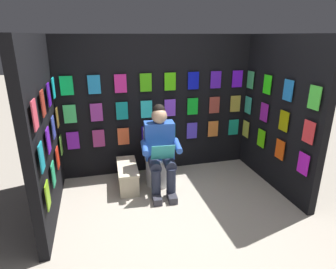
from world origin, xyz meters
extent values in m
plane|color=#B2A899|center=(0.00, 0.00, 0.00)|extent=(30.00, 30.00, 0.00)
cube|color=black|center=(0.00, -1.75, 1.04)|extent=(3.01, 0.10, 2.07)
cube|color=purple|center=(1.27, -1.67, 0.62)|extent=(0.17, 0.01, 0.26)
cube|color=#9F2D75|center=(0.91, -1.67, 0.62)|extent=(0.17, 0.01, 0.26)
cube|color=#E0572D|center=(0.54, -1.67, 0.62)|extent=(0.17, 0.01, 0.26)
cube|color=#1E0AA0|center=(0.18, -1.67, 0.62)|extent=(0.17, 0.01, 0.26)
cube|color=#129088|center=(-0.18, -1.67, 0.62)|extent=(0.17, 0.01, 0.26)
cube|color=#4D3AD1|center=(-0.54, -1.67, 0.62)|extent=(0.17, 0.01, 0.26)
cube|color=orange|center=(-0.91, -1.67, 0.62)|extent=(0.17, 0.01, 0.26)
cube|color=#15947A|center=(-1.27, -1.67, 0.62)|extent=(0.17, 0.01, 0.26)
cube|color=#41D36F|center=(1.27, -1.67, 1.01)|extent=(0.17, 0.01, 0.26)
cube|color=purple|center=(0.91, -1.67, 1.01)|extent=(0.17, 0.01, 0.26)
cube|color=#0E8E8C|center=(0.54, -1.67, 1.01)|extent=(0.17, 0.01, 0.26)
cube|color=#2CCDC8|center=(0.18, -1.67, 1.01)|extent=(0.17, 0.01, 0.26)
cube|color=#7F3CDD|center=(-0.18, -1.67, 1.01)|extent=(0.17, 0.01, 0.26)
cube|color=#0CB022|center=(-0.54, -1.67, 1.01)|extent=(0.17, 0.01, 0.26)
cube|color=#9B3D32|center=(-0.91, -1.67, 1.01)|extent=(0.17, 0.01, 0.26)
cube|color=#AC9535|center=(-1.27, -1.67, 1.01)|extent=(0.17, 0.01, 0.26)
cube|color=#0EC454|center=(1.27, -1.67, 1.41)|extent=(0.17, 0.01, 0.26)
cube|color=#1F8ECD|center=(0.91, -1.67, 1.41)|extent=(0.17, 0.01, 0.26)
cube|color=#D32389|center=(0.54, -1.67, 1.41)|extent=(0.17, 0.01, 0.26)
cube|color=#44B710|center=(0.18, -1.67, 1.41)|extent=(0.17, 0.01, 0.26)
cube|color=#49CB0D|center=(-0.18, -1.67, 1.41)|extent=(0.17, 0.01, 0.26)
cube|color=#0A13C0|center=(-0.54, -1.67, 1.41)|extent=(0.17, 0.01, 0.26)
cube|color=#541BC1|center=(-0.91, -1.67, 1.41)|extent=(0.17, 0.01, 0.26)
cube|color=#6B14E3|center=(-1.27, -1.67, 1.41)|extent=(0.17, 0.01, 0.26)
cube|color=black|center=(-1.50, -0.85, 1.04)|extent=(0.10, 1.70, 2.07)
cube|color=gold|center=(-1.42, -1.53, 0.62)|extent=(0.01, 0.17, 0.26)
cube|color=#59D80D|center=(-1.42, -1.08, 0.62)|extent=(0.01, 0.17, 0.26)
cube|color=#EA4D0F|center=(-1.42, -0.62, 0.62)|extent=(0.01, 0.17, 0.26)
cube|color=#B817C2|center=(-1.42, -0.17, 0.62)|extent=(0.01, 0.17, 0.26)
cube|color=teal|center=(-1.42, -1.53, 1.01)|extent=(0.01, 0.17, 0.26)
cube|color=purple|center=(-1.42, -1.08, 1.01)|extent=(0.01, 0.17, 0.26)
cube|color=#969308|center=(-1.42, -0.62, 1.01)|extent=(0.01, 0.17, 0.26)
cube|color=red|center=(-1.42, -0.17, 1.01)|extent=(0.01, 0.17, 0.26)
cube|color=#3AAA59|center=(-1.42, -1.53, 1.41)|extent=(0.01, 0.17, 0.26)
cube|color=#2BEF14|center=(-1.42, -1.08, 1.41)|extent=(0.01, 0.17, 0.26)
cube|color=blue|center=(-1.42, -0.62, 1.41)|extent=(0.01, 0.17, 0.26)
cube|color=#48CB3D|center=(-1.42, -0.17, 1.41)|extent=(0.01, 0.17, 0.26)
cube|color=black|center=(1.50, -0.85, 1.04)|extent=(0.10, 1.70, 2.07)
cube|color=#78B21A|center=(1.42, -0.17, 0.62)|extent=(0.01, 0.17, 0.26)
cube|color=#2BAF72|center=(1.42, -0.62, 0.62)|extent=(0.01, 0.17, 0.26)
cube|color=red|center=(1.42, -1.08, 0.62)|extent=(0.01, 0.17, 0.26)
cube|color=#599E32|center=(1.42, -1.53, 0.62)|extent=(0.01, 0.17, 0.26)
cube|color=teal|center=(1.42, -0.17, 1.01)|extent=(0.01, 0.17, 0.26)
cube|color=#661DC0|center=(1.42, -0.62, 1.01)|extent=(0.01, 0.17, 0.26)
cube|color=#3846AE|center=(1.42, -1.08, 1.01)|extent=(0.01, 0.17, 0.26)
cube|color=olive|center=(1.42, -1.53, 1.01)|extent=(0.01, 0.17, 0.26)
cube|color=#E5465A|center=(1.42, -0.17, 1.41)|extent=(0.01, 0.17, 0.26)
cube|color=#A12E22|center=(1.42, -0.62, 1.41)|extent=(0.01, 0.17, 0.26)
cube|color=#4D11A8|center=(1.42, -1.08, 1.41)|extent=(0.01, 0.17, 0.26)
cube|color=#19D4DE|center=(1.42, -1.53, 1.41)|extent=(0.01, 0.17, 0.26)
cylinder|color=white|center=(0.10, -1.23, 0.20)|extent=(0.38, 0.38, 0.40)
cylinder|color=white|center=(0.10, -1.23, 0.41)|extent=(0.41, 0.41, 0.02)
cube|color=white|center=(0.08, -1.49, 0.58)|extent=(0.39, 0.21, 0.36)
cylinder|color=white|center=(0.08, -1.40, 0.58)|extent=(0.39, 0.10, 0.39)
cube|color=blue|center=(0.10, -1.20, 0.68)|extent=(0.42, 0.25, 0.52)
sphere|color=tan|center=(0.10, -1.17, 1.04)|extent=(0.21, 0.21, 0.21)
sphere|color=black|center=(0.10, -1.20, 1.11)|extent=(0.17, 0.17, 0.17)
cylinder|color=#23283D|center=(0.01, -0.99, 0.44)|extent=(0.18, 0.41, 0.15)
cylinder|color=#23283D|center=(0.21, -1.01, 0.44)|extent=(0.18, 0.41, 0.15)
cylinder|color=#23283D|center=(0.03, -0.81, 0.21)|extent=(0.12, 0.12, 0.42)
cylinder|color=#23283D|center=(0.23, -0.83, 0.21)|extent=(0.12, 0.12, 0.42)
cube|color=#33333D|center=(0.03, -0.75, 0.04)|extent=(0.13, 0.27, 0.09)
cube|color=#33333D|center=(0.23, -0.77, 0.04)|extent=(0.13, 0.27, 0.09)
cylinder|color=blue|center=(-0.11, -1.00, 0.66)|extent=(0.11, 0.32, 0.13)
cylinder|color=blue|center=(0.33, -1.03, 0.66)|extent=(0.11, 0.32, 0.13)
cube|color=teal|center=(0.13, -0.86, 0.64)|extent=(0.31, 0.15, 0.23)
cube|color=beige|center=(0.55, -1.26, 0.15)|extent=(0.28, 0.68, 0.29)
cube|color=beige|center=(0.55, -1.26, 0.31)|extent=(0.30, 0.70, 0.03)
camera|label=1|loc=(0.90, 2.40, 2.06)|focal=30.47mm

